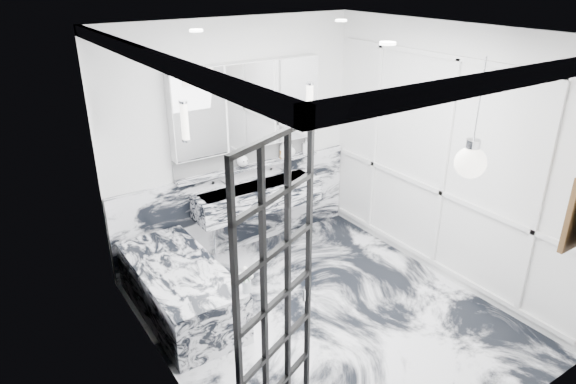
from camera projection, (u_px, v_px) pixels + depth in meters
floor at (325, 317)px, 5.24m from camera, size 3.60×3.60×0.00m
ceiling at (335, 32)px, 4.11m from camera, size 3.60×3.60×0.00m
wall_back at (235, 141)px, 6.04m from camera, size 3.60×0.00×3.60m
wall_front at (502, 285)px, 3.31m from camera, size 3.60×0.00×3.60m
wall_left at (162, 240)px, 3.86m from camera, size 0.00×3.60×3.60m
wall_right at (447, 158)px, 5.49m from camera, size 0.00×3.60×3.60m
marble_clad_back at (239, 208)px, 6.37m from camera, size 3.18×0.05×1.05m
marble_clad_left at (165, 246)px, 3.89m from camera, size 0.02×3.56×2.68m
panel_molding at (445, 167)px, 5.52m from camera, size 0.03×3.40×2.30m
soap_bottle_a at (283, 149)px, 6.37m from camera, size 0.10×0.10×0.22m
soap_bottle_b at (306, 146)px, 6.56m from camera, size 0.11×0.11×0.19m
soap_bottle_c at (291, 150)px, 6.44m from camera, size 0.16×0.16×0.16m
face_pot at (242, 161)px, 6.09m from camera, size 0.14×0.14×0.14m
amber_bottle at (281, 154)px, 6.38m from camera, size 0.04×0.04×0.10m
flower_vase at (247, 286)px, 4.68m from camera, size 0.08×0.08×0.12m
crittall_door at (276, 301)px, 3.52m from camera, size 0.82×0.39×2.36m
pendant_light at (470, 163)px, 3.61m from camera, size 0.22×0.22×0.22m
trough_sink at (258, 197)px, 6.20m from camera, size 1.60×0.45×0.30m
ledge at (250, 166)px, 6.19m from camera, size 1.90×0.14×0.04m
subway_tile at (247, 154)px, 6.18m from camera, size 1.90×0.03×0.23m
mirror_cabinet at (248, 105)px, 5.89m from camera, size 1.90×0.16×1.00m
sconce_left at (185, 122)px, 5.42m from camera, size 0.07×0.07×0.40m
sconce_right at (310, 101)px, 6.25m from camera, size 0.07×0.07×0.40m
bathtub at (180, 290)px, 5.21m from camera, size 0.75×1.65×0.55m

